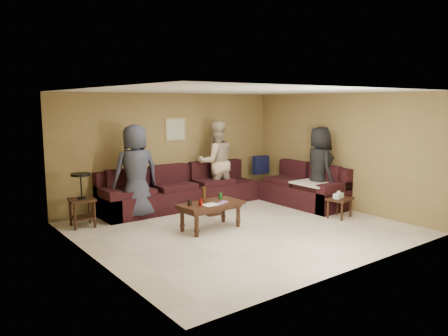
{
  "coord_description": "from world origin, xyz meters",
  "views": [
    {
      "loc": [
        -4.93,
        -6.06,
        2.3
      ],
      "look_at": [
        0.25,
        0.85,
        1.0
      ],
      "focal_mm": 35.0,
      "sensor_mm": 36.0,
      "label": 1
    }
  ],
  "objects_px": {
    "waste_bin": "(212,207)",
    "person_right": "(319,167)",
    "person_left": "(136,172)",
    "side_table_right": "(339,200)",
    "sectional_sofa": "(226,192)",
    "coffee_table": "(210,207)",
    "person_middle": "(216,162)",
    "end_table_left": "(82,199)"
  },
  "relations": [
    {
      "from": "person_middle",
      "to": "side_table_right",
      "type": "bearing_deg",
      "value": 127.62
    },
    {
      "from": "end_table_left",
      "to": "person_right",
      "type": "xyz_separation_m",
      "value": [
        4.69,
        -1.62,
        0.36
      ]
    },
    {
      "from": "end_table_left",
      "to": "side_table_right",
      "type": "height_order",
      "value": "end_table_left"
    },
    {
      "from": "end_table_left",
      "to": "person_left",
      "type": "xyz_separation_m",
      "value": [
        1.09,
        -0.03,
        0.41
      ]
    },
    {
      "from": "sectional_sofa",
      "to": "person_right",
      "type": "relative_size",
      "value": 2.6
    },
    {
      "from": "waste_bin",
      "to": "person_left",
      "type": "relative_size",
      "value": 0.18
    },
    {
      "from": "waste_bin",
      "to": "person_right",
      "type": "distance_m",
      "value": 2.52
    },
    {
      "from": "sectional_sofa",
      "to": "waste_bin",
      "type": "xyz_separation_m",
      "value": [
        -0.67,
        -0.39,
        -0.16
      ]
    },
    {
      "from": "sectional_sofa",
      "to": "person_right",
      "type": "bearing_deg",
      "value": -39.28
    },
    {
      "from": "waste_bin",
      "to": "person_left",
      "type": "xyz_separation_m",
      "value": [
        -1.36,
        0.69,
        0.78
      ]
    },
    {
      "from": "coffee_table",
      "to": "person_middle",
      "type": "height_order",
      "value": "person_middle"
    },
    {
      "from": "person_middle",
      "to": "person_right",
      "type": "height_order",
      "value": "person_middle"
    },
    {
      "from": "waste_bin",
      "to": "end_table_left",
      "type": "bearing_deg",
      "value": 163.54
    },
    {
      "from": "coffee_table",
      "to": "side_table_right",
      "type": "xyz_separation_m",
      "value": [
        2.54,
        -0.89,
        -0.06
      ]
    },
    {
      "from": "coffee_table",
      "to": "person_left",
      "type": "relative_size",
      "value": 0.65
    },
    {
      "from": "end_table_left",
      "to": "person_middle",
      "type": "relative_size",
      "value": 0.54
    },
    {
      "from": "side_table_right",
      "to": "person_middle",
      "type": "height_order",
      "value": "person_middle"
    },
    {
      "from": "waste_bin",
      "to": "person_right",
      "type": "relative_size",
      "value": 0.18
    },
    {
      "from": "side_table_right",
      "to": "person_right",
      "type": "xyz_separation_m",
      "value": [
        0.33,
        0.83,
        0.54
      ]
    },
    {
      "from": "end_table_left",
      "to": "person_right",
      "type": "bearing_deg",
      "value": -19.07
    },
    {
      "from": "coffee_table",
      "to": "end_table_left",
      "type": "bearing_deg",
      "value": 139.46
    },
    {
      "from": "sectional_sofa",
      "to": "person_left",
      "type": "bearing_deg",
      "value": 171.47
    },
    {
      "from": "sectional_sofa",
      "to": "person_right",
      "type": "height_order",
      "value": "person_right"
    },
    {
      "from": "side_table_right",
      "to": "end_table_left",
      "type": "bearing_deg",
      "value": 150.63
    },
    {
      "from": "side_table_right",
      "to": "sectional_sofa",
      "type": "bearing_deg",
      "value": 120.42
    },
    {
      "from": "person_middle",
      "to": "person_left",
      "type": "bearing_deg",
      "value": 18.12
    },
    {
      "from": "waste_bin",
      "to": "person_middle",
      "type": "xyz_separation_m",
      "value": [
        0.73,
        0.87,
        0.78
      ]
    },
    {
      "from": "coffee_table",
      "to": "person_left",
      "type": "bearing_deg",
      "value": 115.61
    },
    {
      "from": "person_right",
      "to": "side_table_right",
      "type": "bearing_deg",
      "value": 179.1
    },
    {
      "from": "end_table_left",
      "to": "waste_bin",
      "type": "bearing_deg",
      "value": -16.46
    },
    {
      "from": "sectional_sofa",
      "to": "waste_bin",
      "type": "distance_m",
      "value": 0.79
    },
    {
      "from": "sectional_sofa",
      "to": "coffee_table",
      "type": "xyz_separation_m",
      "value": [
        -1.29,
        -1.23,
        0.09
      ]
    },
    {
      "from": "sectional_sofa",
      "to": "person_left",
      "type": "height_order",
      "value": "person_left"
    },
    {
      "from": "side_table_right",
      "to": "person_middle",
      "type": "xyz_separation_m",
      "value": [
        -1.18,
        2.6,
        0.59
      ]
    },
    {
      "from": "end_table_left",
      "to": "person_right",
      "type": "relative_size",
      "value": 0.57
    },
    {
      "from": "coffee_table",
      "to": "side_table_right",
      "type": "distance_m",
      "value": 2.69
    },
    {
      "from": "end_table_left",
      "to": "waste_bin",
      "type": "relative_size",
      "value": 3.06
    },
    {
      "from": "coffee_table",
      "to": "person_middle",
      "type": "relative_size",
      "value": 0.64
    },
    {
      "from": "side_table_right",
      "to": "person_right",
      "type": "height_order",
      "value": "person_right"
    },
    {
      "from": "side_table_right",
      "to": "person_left",
      "type": "bearing_deg",
      "value": 143.45
    },
    {
      "from": "side_table_right",
      "to": "person_middle",
      "type": "distance_m",
      "value": 2.92
    },
    {
      "from": "sectional_sofa",
      "to": "waste_bin",
      "type": "height_order",
      "value": "sectional_sofa"
    }
  ]
}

